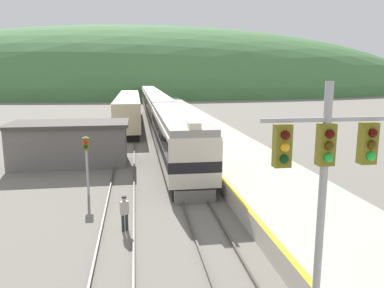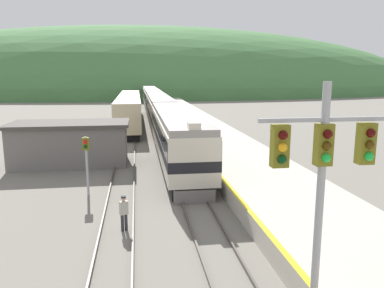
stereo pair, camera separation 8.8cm
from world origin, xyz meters
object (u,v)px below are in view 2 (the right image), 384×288
at_px(carriage_fourth, 149,94).
at_px(siding_train, 130,109).
at_px(signal_mast_main, 322,171).
at_px(signal_post_siding, 86,153).
at_px(carriage_fifth, 147,90).
at_px(track_worker, 124,211).
at_px(carriage_second, 160,110).
at_px(carriage_third, 153,100).
at_px(express_train_lead_car, 176,135).

relative_size(carriage_fourth, siding_train, 0.63).
distance_m(signal_mast_main, signal_post_siding, 15.14).
xyz_separation_m(carriage_fifth, track_worker, (-3.65, -95.28, -1.28)).
bearing_deg(carriage_second, carriage_third, 90.00).
relative_size(carriage_third, signal_post_siding, 5.77).
bearing_deg(track_worker, signal_mast_main, -56.52).
xyz_separation_m(carriage_third, carriage_fifth, (0.00, 41.26, 0.00)).
relative_size(express_train_lead_car, siding_train, 0.63).
bearing_deg(carriage_second, carriage_fifth, 90.00).
xyz_separation_m(carriage_fourth, carriage_fifth, (0.00, 20.63, 0.00)).
distance_m(carriage_third, signal_mast_main, 61.81).
bearing_deg(express_train_lead_car, carriage_third, 90.00).
distance_m(carriage_second, signal_mast_main, 41.21).
relative_size(carriage_third, carriage_fifth, 1.00).
xyz_separation_m(siding_train, track_worker, (0.34, -37.23, -1.14)).
distance_m(carriage_second, siding_train, 5.55).
bearing_deg(express_train_lead_car, siding_train, 99.18).
xyz_separation_m(carriage_fifth, signal_mast_main, (1.46, -103.01, 2.39)).
bearing_deg(signal_mast_main, track_worker, 123.48).
bearing_deg(carriage_fifth, siding_train, -93.93).
bearing_deg(siding_train, signal_post_siding, -93.36).
xyz_separation_m(carriage_fourth, signal_mast_main, (1.46, -82.38, 2.39)).
xyz_separation_m(carriage_fifth, siding_train, (-3.99, -58.04, -0.14)).
bearing_deg(track_worker, carriage_fourth, 87.20).
bearing_deg(carriage_third, siding_train, -103.37).
distance_m(carriage_fifth, track_worker, 95.35).
relative_size(siding_train, signal_post_siding, 9.10).
height_order(carriage_fifth, siding_train, carriage_fifth).
xyz_separation_m(carriage_third, signal_post_siding, (-5.86, -48.67, 0.29)).
height_order(express_train_lead_car, carriage_third, express_train_lead_car).
distance_m(express_train_lead_car, carriage_fifth, 82.74).
height_order(siding_train, signal_mast_main, signal_mast_main).
bearing_deg(siding_train, signal_mast_main, -83.09).
xyz_separation_m(carriage_fourth, siding_train, (-3.99, -37.41, -0.14)).
height_order(carriage_fifth, signal_mast_main, signal_mast_main).
height_order(carriage_third, signal_mast_main, signal_mast_main).
distance_m(carriage_second, track_worker, 33.60).
distance_m(carriage_fourth, track_worker, 74.74).
height_order(carriage_fifth, signal_post_siding, carriage_fifth).
distance_m(siding_train, signal_post_siding, 31.95).
xyz_separation_m(express_train_lead_car, signal_mast_main, (1.46, -20.27, 2.37)).
distance_m(carriage_fourth, siding_train, 37.62).
height_order(express_train_lead_car, carriage_fourth, express_train_lead_car).
height_order(carriage_third, carriage_fourth, same).
bearing_deg(track_worker, carriage_third, 86.13).
xyz_separation_m(express_train_lead_car, carriage_fourth, (0.00, 62.11, -0.01)).
xyz_separation_m(carriage_fourth, track_worker, (-3.65, -74.64, -1.28)).
distance_m(carriage_third, siding_train, 17.25).
distance_m(express_train_lead_car, siding_train, 25.02).
distance_m(express_train_lead_car, carriage_fourth, 62.11).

